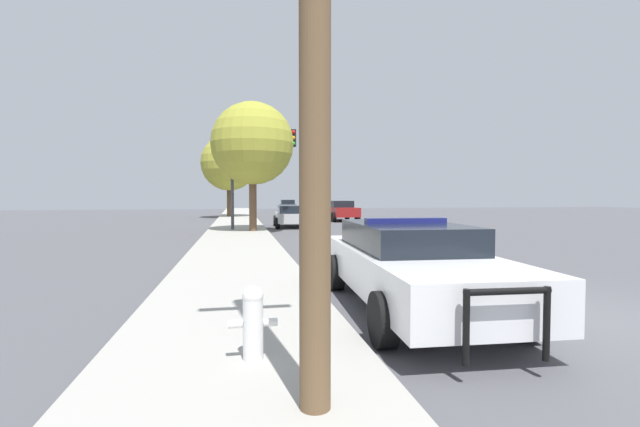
{
  "coord_description": "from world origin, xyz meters",
  "views": [
    {
      "loc": [
        -5.07,
        -5.62,
        1.87
      ],
      "look_at": [
        -2.01,
        10.26,
        1.19
      ],
      "focal_mm": 24.0,
      "sensor_mm": 36.0,
      "label": 1
    }
  ],
  "objects_px": {
    "tree_sidewalk_mid": "(253,144)",
    "car_background_distant": "(288,205)",
    "traffic_light": "(257,157)",
    "car_background_midblock": "(291,216)",
    "police_car": "(410,263)",
    "car_background_oncoming": "(341,210)",
    "fire_hydrant": "(253,320)",
    "tree_sidewalk_far": "(229,163)"
  },
  "relations": [
    {
      "from": "tree_sidewalk_mid",
      "to": "car_background_distant",
      "type": "bearing_deg",
      "value": 80.04
    },
    {
      "from": "traffic_light",
      "to": "car_background_midblock",
      "type": "relative_size",
      "value": 1.31
    },
    {
      "from": "police_car",
      "to": "car_background_midblock",
      "type": "bearing_deg",
      "value": -88.08
    },
    {
      "from": "police_car",
      "to": "car_background_oncoming",
      "type": "xyz_separation_m",
      "value": [
        4.7,
        24.15,
        0.03
      ]
    },
    {
      "from": "car_background_oncoming",
      "to": "car_background_distant",
      "type": "height_order",
      "value": "car_background_oncoming"
    },
    {
      "from": "car_background_midblock",
      "to": "car_background_distant",
      "type": "xyz_separation_m",
      "value": [
        2.6,
        24.38,
        0.05
      ]
    },
    {
      "from": "fire_hydrant",
      "to": "car_background_distant",
      "type": "bearing_deg",
      "value": 82.98
    },
    {
      "from": "car_background_midblock",
      "to": "tree_sidewalk_mid",
      "type": "xyz_separation_m",
      "value": [
        -2.35,
        -3.84,
        3.72
      ]
    },
    {
      "from": "car_background_midblock",
      "to": "traffic_light",
      "type": "bearing_deg",
      "value": -125.1
    },
    {
      "from": "car_background_oncoming",
      "to": "tree_sidewalk_far",
      "type": "relative_size",
      "value": 0.63
    },
    {
      "from": "fire_hydrant",
      "to": "tree_sidewalk_mid",
      "type": "xyz_separation_m",
      "value": [
        0.58,
        16.75,
        3.85
      ]
    },
    {
      "from": "tree_sidewalk_far",
      "to": "car_background_oncoming",
      "type": "bearing_deg",
      "value": -34.17
    },
    {
      "from": "police_car",
      "to": "fire_hydrant",
      "type": "distance_m",
      "value": 3.34
    },
    {
      "from": "fire_hydrant",
      "to": "car_background_distant",
      "type": "distance_m",
      "value": 45.31
    },
    {
      "from": "tree_sidewalk_far",
      "to": "traffic_light",
      "type": "bearing_deg",
      "value": -83.03
    },
    {
      "from": "police_car",
      "to": "car_background_oncoming",
      "type": "relative_size",
      "value": 1.29
    },
    {
      "from": "car_background_oncoming",
      "to": "tree_sidewalk_far",
      "type": "height_order",
      "value": "tree_sidewalk_far"
    },
    {
      "from": "fire_hydrant",
      "to": "police_car",
      "type": "bearing_deg",
      "value": 38.11
    },
    {
      "from": "fire_hydrant",
      "to": "traffic_light",
      "type": "distance_m",
      "value": 18.19
    },
    {
      "from": "traffic_light",
      "to": "car_background_midblock",
      "type": "bearing_deg",
      "value": 52.72
    },
    {
      "from": "tree_sidewalk_mid",
      "to": "car_background_oncoming",
      "type": "bearing_deg",
      "value": 54.53
    },
    {
      "from": "fire_hydrant",
      "to": "tree_sidewalk_mid",
      "type": "relative_size",
      "value": 0.12
    },
    {
      "from": "fire_hydrant",
      "to": "car_background_distant",
      "type": "relative_size",
      "value": 0.2
    },
    {
      "from": "police_car",
      "to": "fire_hydrant",
      "type": "relative_size",
      "value": 6.97
    },
    {
      "from": "car_background_midblock",
      "to": "car_background_distant",
      "type": "height_order",
      "value": "car_background_distant"
    },
    {
      "from": "car_background_oncoming",
      "to": "car_background_midblock",
      "type": "bearing_deg",
      "value": 49.96
    },
    {
      "from": "traffic_light",
      "to": "car_background_distant",
      "type": "bearing_deg",
      "value": 80.22
    },
    {
      "from": "car_background_midblock",
      "to": "tree_sidewalk_mid",
      "type": "distance_m",
      "value": 5.84
    },
    {
      "from": "car_background_distant",
      "to": "tree_sidewalk_mid",
      "type": "height_order",
      "value": "tree_sidewalk_mid"
    },
    {
      "from": "fire_hydrant",
      "to": "tree_sidewalk_mid",
      "type": "bearing_deg",
      "value": 88.0
    },
    {
      "from": "police_car",
      "to": "traffic_light",
      "type": "bearing_deg",
      "value": -80.78
    },
    {
      "from": "police_car",
      "to": "car_background_distant",
      "type": "xyz_separation_m",
      "value": [
        2.92,
        42.91,
        -0.02
      ]
    },
    {
      "from": "police_car",
      "to": "fire_hydrant",
      "type": "bearing_deg",
      "value": 41.02
    },
    {
      "from": "fire_hydrant",
      "to": "traffic_light",
      "type": "xyz_separation_m",
      "value": [
        0.87,
        17.87,
        3.33
      ]
    },
    {
      "from": "tree_sidewalk_far",
      "to": "car_background_distant",
      "type": "bearing_deg",
      "value": 64.31
    },
    {
      "from": "tree_sidewalk_far",
      "to": "tree_sidewalk_mid",
      "type": "bearing_deg",
      "value": -84.63
    },
    {
      "from": "tree_sidewalk_mid",
      "to": "tree_sidewalk_far",
      "type": "height_order",
      "value": "tree_sidewalk_far"
    },
    {
      "from": "tree_sidewalk_mid",
      "to": "traffic_light",
      "type": "bearing_deg",
      "value": 75.69
    },
    {
      "from": "police_car",
      "to": "car_background_distant",
      "type": "height_order",
      "value": "police_car"
    },
    {
      "from": "police_car",
      "to": "car_background_midblock",
      "type": "relative_size",
      "value": 1.34
    },
    {
      "from": "police_car",
      "to": "car_background_distant",
      "type": "distance_m",
      "value": 43.01
    },
    {
      "from": "traffic_light",
      "to": "car_background_distant",
      "type": "xyz_separation_m",
      "value": [
        4.67,
        27.1,
        -3.14
      ]
    }
  ]
}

